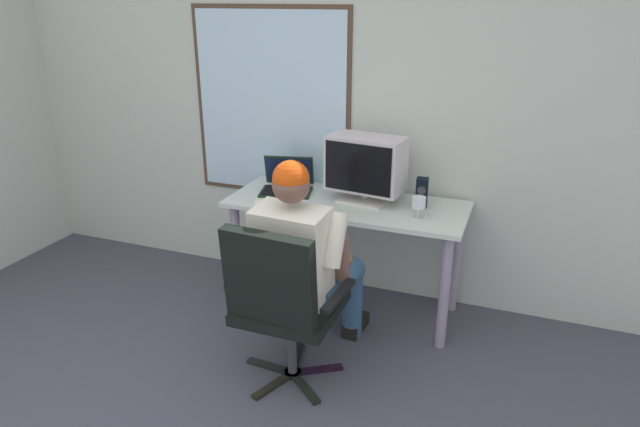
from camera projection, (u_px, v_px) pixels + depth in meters
wall_rear at (337, 107)px, 3.73m from camera, size 5.08×0.08×2.56m
desk at (346, 221)px, 3.59m from camera, size 1.50×0.60×0.76m
office_chair at (281, 298)px, 2.85m from camera, size 0.62×0.57×0.95m
person_seated at (304, 259)px, 3.05m from camera, size 0.54×0.81×1.23m
crt_monitor at (366, 165)px, 3.47m from camera, size 0.50×0.30×0.42m
laptop at (287, 182)px, 3.74m from camera, size 0.39×0.35×0.22m
wine_glass at (419, 204)px, 3.25m from camera, size 0.08×0.08×0.13m
desk_speaker at (422, 192)px, 3.44m from camera, size 0.08×0.09×0.18m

